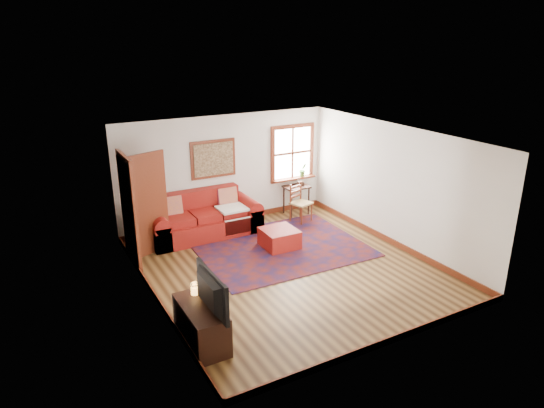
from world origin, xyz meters
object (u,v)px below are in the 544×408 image
red_leather_sofa (204,221)px  side_table (296,191)px  ladder_back_chair (299,201)px  red_ottoman (279,238)px  media_cabinet (201,324)px

red_leather_sofa → side_table: red_leather_sofa is taller
red_leather_sofa → ladder_back_chair: size_ratio=2.67×
red_ottoman → side_table: 2.07m
red_ottoman → side_table: size_ratio=0.97×
red_leather_sofa → ladder_back_chair: red_leather_sofa is taller
red_leather_sofa → side_table: 2.47m
red_ottoman → ladder_back_chair: ladder_back_chair is taller
side_table → ladder_back_chair: (-0.20, -0.45, -0.09)m
red_ottoman → side_table: bearing=49.6°
side_table → ladder_back_chair: size_ratio=0.78×
media_cabinet → red_leather_sofa: bearing=68.1°
red_ottoman → media_cabinet: size_ratio=0.64×
red_ottoman → ladder_back_chair: 1.60m
red_ottoman → media_cabinet: (-2.59, -2.30, 0.10)m
red_leather_sofa → side_table: size_ratio=3.44×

